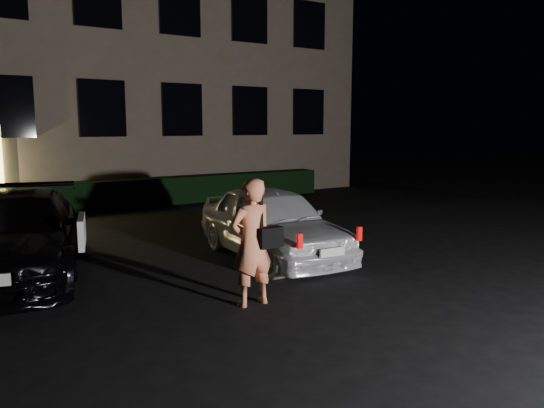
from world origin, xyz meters
TOP-DOWN VIEW (x-y plane):
  - ground at (0.00, 0.00)m, footprint 80.00×80.00m
  - building at (-0.00, 14.99)m, footprint 20.00×8.11m
  - hedge at (0.00, 10.50)m, footprint 15.00×0.70m
  - sedan at (-3.44, 4.10)m, footprint 3.15×5.12m
  - hatch at (0.77, 2.80)m, footprint 1.93×4.11m
  - man at (-0.95, 0.70)m, footprint 0.74×0.45m

SIDE VIEW (x-z plane):
  - ground at x=0.00m, z-range 0.00..0.00m
  - hedge at x=0.00m, z-range 0.00..0.85m
  - hatch at x=0.77m, z-range 0.00..1.36m
  - sedan at x=-3.44m, z-range 0.00..1.39m
  - man at x=-0.95m, z-range 0.00..1.78m
  - building at x=0.00m, z-range 0.00..12.00m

